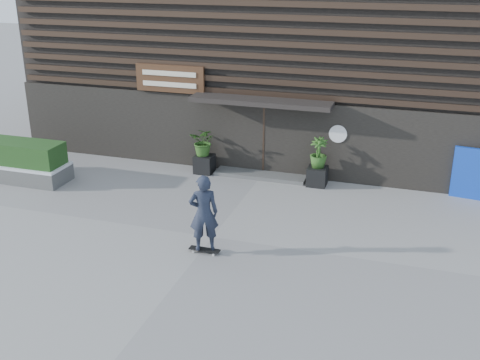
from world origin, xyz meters
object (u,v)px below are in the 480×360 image
(planter_pot_right, at_px, (317,176))
(raised_bed, at_px, (17,171))
(planter_pot_left, at_px, (204,164))
(skateboarder, at_px, (204,213))

(planter_pot_right, height_order, raised_bed, planter_pot_right)
(planter_pot_left, relative_size, planter_pot_right, 1.00)
(raised_bed, xyz_separation_m, skateboarder, (7.60, -2.86, 0.80))
(planter_pot_left, relative_size, skateboarder, 0.30)
(planter_pot_left, distance_m, skateboarder, 5.66)
(planter_pot_right, xyz_separation_m, skateboarder, (-1.79, -5.24, 0.75))
(raised_bed, relative_size, skateboarder, 1.73)
(planter_pot_right, bearing_deg, skateboarder, -108.90)
(skateboarder, bearing_deg, raised_bed, 159.38)
(skateboarder, bearing_deg, planter_pot_right, 71.10)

